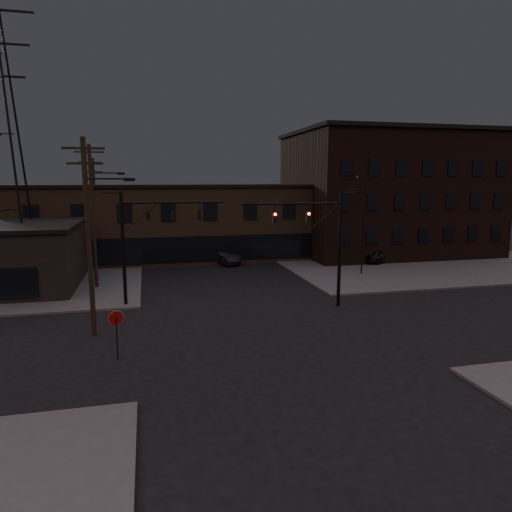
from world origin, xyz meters
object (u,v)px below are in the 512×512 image
Objects in this scene: car_crossing at (223,256)px; parked_car_lot_b at (406,251)px; traffic_signal_far at (142,235)px; parked_car_lot_a at (380,255)px; stop_sign at (116,323)px; traffic_signal_near at (325,237)px.

parked_car_lot_b is at bearing -25.33° from car_crossing.
car_crossing is at bearing 61.39° from traffic_signal_far.
traffic_signal_far reaches higher than car_crossing.
parked_car_lot_a reaches higher than parked_car_lot_b.
stop_sign reaches higher than parked_car_lot_b.
traffic_signal_near is at bearing -16.17° from traffic_signal_far.
car_crossing is (-16.19, 3.94, -0.12)m from parked_car_lot_a.
traffic_signal_near is 19.14m from car_crossing.
traffic_signal_near reaches higher than parked_car_lot_b.
stop_sign is at bearing 107.22° from parked_car_lot_a.
traffic_signal_near is 12.57m from traffic_signal_far.
traffic_signal_near is at bearing 129.31° from parked_car_lot_b.
parked_car_lot_a is 0.93× the size of car_crossing.
stop_sign reaches higher than parked_car_lot_a.
car_crossing is at bearing 54.35° from parked_car_lot_a.
car_crossing is at bearing 79.84° from parked_car_lot_b.
stop_sign is 26.46m from car_crossing.
parked_car_lot_a is 5.05m from parked_car_lot_b.
parked_car_lot_b is at bearing 37.57° from stop_sign.
parked_car_lot_b is (30.01, 23.09, -0.94)m from stop_sign.
parked_car_lot_a is at bearing 49.65° from traffic_signal_near.
traffic_signal_near is 1.62× the size of car_crossing.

